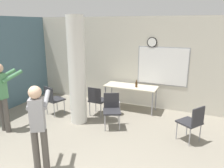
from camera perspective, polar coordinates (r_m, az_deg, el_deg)
name	(u,v)px	position (r m, az deg, el deg)	size (l,w,h in m)	color
wall_back	(135,62)	(6.98, 6.00, 5.65)	(8.00, 0.15, 2.80)	beige
support_pillar	(77,71)	(5.69, -9.15, 3.27)	(0.44, 0.44, 2.80)	silver
folding_table	(131,88)	(6.67, 4.91, -0.99)	(1.59, 0.62, 0.76)	beige
bottle_on_table	(136,84)	(6.52, 6.38, -0.09)	(0.07, 0.07, 0.22)	#4C3319
waste_bin	(115,108)	(6.43, 0.89, -6.32)	(0.28, 0.28, 0.39)	gray
chair_table_front	(112,108)	(5.59, -0.08, -6.31)	(0.59, 0.59, 0.87)	#2D2D33
chair_near_pillar	(53,98)	(6.53, -15.19, -3.59)	(0.55, 0.55, 0.87)	#2D2D33
chair_mid_room	(192,121)	(5.20, 20.22, -9.06)	(0.61, 0.61, 0.87)	#2D2D33
chair_table_left	(97,99)	(6.26, -3.99, -3.89)	(0.45, 0.45, 0.87)	#2D2D33
person_watching_back	(2,92)	(5.84, -26.73, -1.92)	(0.45, 0.66, 1.71)	#514C47
person_playing_front	(38,122)	(4.03, -18.73, -9.44)	(0.55, 0.65, 1.61)	#514C47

